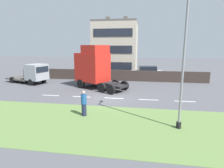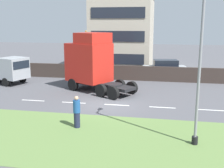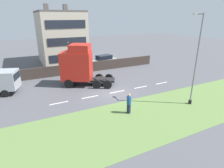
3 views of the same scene
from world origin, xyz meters
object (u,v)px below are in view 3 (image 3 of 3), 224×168
at_px(parked_car, 104,61).
at_px(pedestrian, 129,104).
at_px(lorry_cab, 79,65).
at_px(lamp_post, 195,64).
at_px(flatbed_truck, 2,82).

height_order(parked_car, pedestrian, parked_car).
bearing_deg(parked_car, lorry_cab, 126.88).
xyz_separation_m(lorry_cab, parked_car, (6.57, -6.21, -1.50)).
xyz_separation_m(parked_car, lamp_post, (-16.47, -1.57, 2.92)).
bearing_deg(pedestrian, lorry_cab, 9.93).
xyz_separation_m(flatbed_truck, lamp_post, (-10.86, -16.01, 2.52)).
xyz_separation_m(parked_car, pedestrian, (-15.46, 4.65, -0.06)).
bearing_deg(pedestrian, lamp_post, -99.16).
relative_size(flatbed_truck, pedestrian, 3.51).
bearing_deg(lamp_post, parked_car, 5.44).
relative_size(lamp_post, pedestrian, 4.52).
distance_m(lamp_post, pedestrian, 6.97).
xyz_separation_m(lamp_post, pedestrian, (1.00, 6.22, -2.98)).
distance_m(lorry_cab, flatbed_truck, 8.36).
height_order(parked_car, lamp_post, lamp_post).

